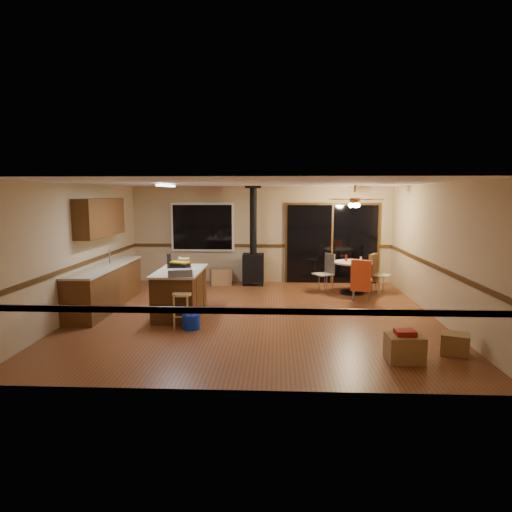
# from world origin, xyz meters

# --- Properties ---
(floor) EXTENTS (7.00, 7.00, 0.00)m
(floor) POSITION_xyz_m (0.00, 0.00, 0.00)
(floor) COLOR brown
(floor) RESTS_ON ground
(ceiling) EXTENTS (7.00, 7.00, 0.00)m
(ceiling) POSITION_xyz_m (0.00, 0.00, 2.60)
(ceiling) COLOR silver
(ceiling) RESTS_ON ground
(wall_back) EXTENTS (7.00, 0.00, 7.00)m
(wall_back) POSITION_xyz_m (0.00, 3.50, 1.30)
(wall_back) COLOR tan
(wall_back) RESTS_ON ground
(wall_front) EXTENTS (7.00, 0.00, 7.00)m
(wall_front) POSITION_xyz_m (0.00, -3.50, 1.30)
(wall_front) COLOR tan
(wall_front) RESTS_ON ground
(wall_left) EXTENTS (0.00, 7.00, 7.00)m
(wall_left) POSITION_xyz_m (-3.50, 0.00, 1.30)
(wall_left) COLOR tan
(wall_left) RESTS_ON ground
(wall_right) EXTENTS (0.00, 7.00, 7.00)m
(wall_right) POSITION_xyz_m (3.50, 0.00, 1.30)
(wall_right) COLOR tan
(wall_right) RESTS_ON ground
(chair_rail) EXTENTS (7.00, 7.00, 0.08)m
(chair_rail) POSITION_xyz_m (0.00, 0.00, 1.00)
(chair_rail) COLOR #412810
(chair_rail) RESTS_ON ground
(window) EXTENTS (1.72, 0.10, 1.32)m
(window) POSITION_xyz_m (-1.60, 3.45, 1.50)
(window) COLOR black
(window) RESTS_ON ground
(sliding_door) EXTENTS (2.52, 0.10, 2.10)m
(sliding_door) POSITION_xyz_m (1.90, 3.45, 1.05)
(sliding_door) COLOR black
(sliding_door) RESTS_ON ground
(lower_cabinets) EXTENTS (0.60, 3.00, 0.86)m
(lower_cabinets) POSITION_xyz_m (-3.20, 0.50, 0.43)
(lower_cabinets) COLOR #522F15
(lower_cabinets) RESTS_ON ground
(countertop) EXTENTS (0.64, 3.04, 0.04)m
(countertop) POSITION_xyz_m (-3.20, 0.50, 0.88)
(countertop) COLOR #C1B496
(countertop) RESTS_ON lower_cabinets
(upper_cabinets) EXTENTS (0.35, 2.00, 0.80)m
(upper_cabinets) POSITION_xyz_m (-3.33, 0.70, 1.90)
(upper_cabinets) COLOR #522F15
(upper_cabinets) RESTS_ON ground
(kitchen_island) EXTENTS (0.88, 1.68, 0.90)m
(kitchen_island) POSITION_xyz_m (-1.50, 0.00, 0.45)
(kitchen_island) COLOR #482912
(kitchen_island) RESTS_ON ground
(wood_stove) EXTENTS (0.55, 0.50, 2.52)m
(wood_stove) POSITION_xyz_m (-0.20, 3.05, 0.73)
(wood_stove) COLOR black
(wood_stove) RESTS_ON ground
(ceiling_fan) EXTENTS (0.24, 0.24, 0.55)m
(ceiling_fan) POSITION_xyz_m (2.25, 2.12, 2.21)
(ceiling_fan) COLOR brown
(ceiling_fan) RESTS_ON ceiling
(fluorescent_strip) EXTENTS (0.10, 1.20, 0.04)m
(fluorescent_strip) POSITION_xyz_m (-1.80, 0.30, 2.56)
(fluorescent_strip) COLOR white
(fluorescent_strip) RESTS_ON ceiling
(toolbox_grey) EXTENTS (0.48, 0.34, 0.14)m
(toolbox_grey) POSITION_xyz_m (-1.34, -0.70, 0.97)
(toolbox_grey) COLOR slate
(toolbox_grey) RESTS_ON kitchen_island
(toolbox_black) EXTENTS (0.41, 0.32, 0.20)m
(toolbox_black) POSITION_xyz_m (-1.41, -0.38, 1.00)
(toolbox_black) COLOR black
(toolbox_black) RESTS_ON kitchen_island
(toolbox_yellow_lid) EXTENTS (0.39, 0.31, 0.03)m
(toolbox_yellow_lid) POSITION_xyz_m (-1.41, -0.38, 1.11)
(toolbox_yellow_lid) COLOR gold
(toolbox_yellow_lid) RESTS_ON toolbox_black
(box_on_island) EXTENTS (0.21, 0.28, 0.18)m
(box_on_island) POSITION_xyz_m (-1.49, 0.37, 0.99)
(box_on_island) COLOR olive
(box_on_island) RESTS_ON kitchen_island
(bottle_dark) EXTENTS (0.09, 0.09, 0.30)m
(bottle_dark) POSITION_xyz_m (-1.76, 0.21, 1.05)
(bottle_dark) COLOR black
(bottle_dark) RESTS_ON kitchen_island
(bottle_pink) EXTENTS (0.07, 0.07, 0.20)m
(bottle_pink) POSITION_xyz_m (-1.32, -0.12, 1.00)
(bottle_pink) COLOR #D84C8C
(bottle_pink) RESTS_ON kitchen_island
(bottle_white) EXTENTS (0.06, 0.06, 0.17)m
(bottle_white) POSITION_xyz_m (-1.65, 0.72, 0.98)
(bottle_white) COLOR white
(bottle_white) RESTS_ON kitchen_island
(bar_stool) EXTENTS (0.41, 0.41, 0.63)m
(bar_stool) POSITION_xyz_m (-1.28, -0.88, 0.32)
(bar_stool) COLOR tan
(bar_stool) RESTS_ON floor
(blue_bucket) EXTENTS (0.42, 0.42, 0.26)m
(blue_bucket) POSITION_xyz_m (-1.10, -0.97, 0.13)
(blue_bucket) COLOR #0D2AC0
(blue_bucket) RESTS_ON floor
(dining_table) EXTENTS (0.92, 0.92, 0.78)m
(dining_table) POSITION_xyz_m (2.25, 2.12, 0.53)
(dining_table) COLOR black
(dining_table) RESTS_ON ground
(glass_red) EXTENTS (0.06, 0.06, 0.16)m
(glass_red) POSITION_xyz_m (2.10, 2.22, 0.86)
(glass_red) COLOR #590C14
(glass_red) RESTS_ON dining_table
(glass_cream) EXTENTS (0.07, 0.07, 0.12)m
(glass_cream) POSITION_xyz_m (2.43, 2.07, 0.84)
(glass_cream) COLOR beige
(glass_cream) RESTS_ON dining_table
(chair_left) EXTENTS (0.55, 0.54, 0.51)m
(chair_left) POSITION_xyz_m (1.64, 2.27, 0.59)
(chair_left) COLOR tan
(chair_left) RESTS_ON ground
(chair_near) EXTENTS (0.54, 0.57, 0.70)m
(chair_near) POSITION_xyz_m (2.29, 1.24, 0.60)
(chair_near) COLOR tan
(chair_near) RESTS_ON ground
(chair_right) EXTENTS (0.61, 0.59, 0.70)m
(chair_right) POSITION_xyz_m (2.79, 2.25, 0.60)
(chair_right) COLOR tan
(chair_right) RESTS_ON ground
(box_under_window) EXTENTS (0.62, 0.54, 0.43)m
(box_under_window) POSITION_xyz_m (-1.07, 3.07, 0.21)
(box_under_window) COLOR olive
(box_under_window) RESTS_ON floor
(box_corner_a) EXTENTS (0.52, 0.44, 0.39)m
(box_corner_a) POSITION_xyz_m (2.27, -2.39, 0.19)
(box_corner_a) COLOR olive
(box_corner_a) RESTS_ON floor
(box_corner_b) EXTENTS (0.49, 0.46, 0.32)m
(box_corner_b) POSITION_xyz_m (3.10, -2.09, 0.16)
(box_corner_b) COLOR olive
(box_corner_b) RESTS_ON floor
(box_small_red) EXTENTS (0.29, 0.24, 0.07)m
(box_small_red) POSITION_xyz_m (2.27, -2.39, 0.42)
(box_small_red) COLOR maroon
(box_small_red) RESTS_ON box_corner_a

